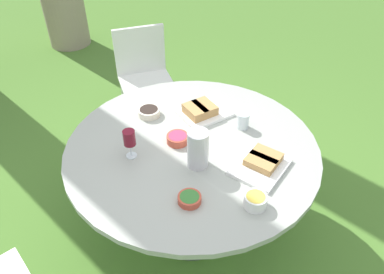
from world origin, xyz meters
The scene contains 12 objects.
ground_plane centered at (0.00, 0.00, 0.00)m, with size 40.00×40.00×0.00m, color #4C7A2D.
dining_table centered at (0.00, 0.00, 0.64)m, with size 1.46×1.46×0.73m.
chair_near_left centered at (0.92, 0.93, 0.52)m, with size 0.61×0.61×0.89m.
water_pitcher centered at (-0.13, -0.10, 0.84)m, with size 0.12×0.11×0.22m.
wine_glass centered at (-0.23, 0.26, 0.86)m, with size 0.07×0.07×0.17m.
platter_bread_main centered at (0.30, 0.08, 0.77)m, with size 0.39×0.37×0.08m.
platter_charcuterie centered at (0.01, -0.41, 0.76)m, with size 0.33×0.29×0.06m.
bowl_fries centered at (-0.27, -0.47, 0.77)m, with size 0.11×0.11×0.07m.
bowl_salad centered at (-0.39, -0.18, 0.76)m, with size 0.12×0.12×0.04m.
bowl_olives centered at (0.15, 0.38, 0.76)m, with size 0.14×0.14×0.05m.
bowl_dip_red centered at (-0.01, 0.09, 0.76)m, with size 0.13×0.13×0.05m.
cup_water_near centered at (0.29, -0.20, 0.78)m, with size 0.07×0.07×0.10m.
Camera 1 is at (-1.48, -0.74, 2.13)m, focal length 35.00 mm.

